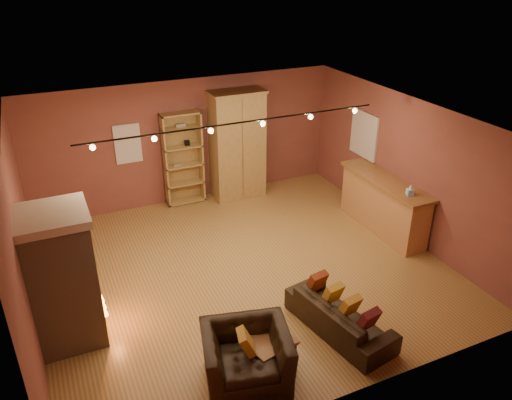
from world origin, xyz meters
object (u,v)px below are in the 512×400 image
fireplace (63,278)px  loveseat (340,311)px  bookcase (182,157)px  armoire (237,145)px  bar_counter (383,204)px  coffee_table (267,342)px  armchair (246,349)px

fireplace → loveseat: fireplace is taller
bookcase → armoire: bearing=-9.4°
bar_counter → coffee_table: bar_counter is taller
bookcase → armchair: size_ratio=1.64×
fireplace → bar_counter: fireplace is taller
loveseat → coffee_table: (-1.31, -0.19, 0.03)m
armoire → coffee_table: bearing=-108.3°
coffee_table → loveseat: bearing=8.2°
bookcase → bar_counter: 4.50m
fireplace → loveseat: bearing=-22.5°
coffee_table → armchair: bearing=-164.2°
bookcase → armoire: size_ratio=0.85×
loveseat → bar_counter: bearing=-57.8°
armoire → loveseat: (-0.43, -5.07, -0.89)m
bar_counter → coffee_table: 4.58m
fireplace → bar_counter: size_ratio=0.90×
fireplace → loveseat: 4.08m
loveseat → fireplace: bearing=57.2°
bookcase → armoire: armoire is taller
bar_counter → loveseat: (-2.53, -2.31, -0.20)m
fireplace → bar_counter: (6.24, 0.77, -0.49)m
loveseat → bookcase: bearing=-1.4°
armoire → bar_counter: armoire is taller
loveseat → armoire: bearing=-15.2°
bar_counter → loveseat: 3.43m
armchair → coffee_table: size_ratio=1.74×
bookcase → coffee_table: (-0.48, -5.46, -0.68)m
bar_counter → armchair: bearing=-148.2°
armoire → bar_counter: bearing=-52.7°
bookcase → coffee_table: bookcase is taller
armchair → coffee_table: (0.36, 0.10, -0.10)m
armoire → coffee_table: 5.60m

